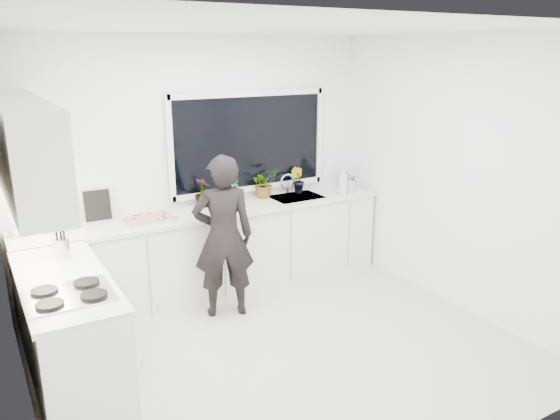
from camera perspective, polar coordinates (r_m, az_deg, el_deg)
floor at (r=4.96m, az=0.19°, el=-14.48°), size 4.00×3.50×0.02m
wall_back at (r=5.97m, az=-8.47°, el=4.73°), size 4.00×0.02×2.70m
wall_left at (r=3.86m, az=-26.49°, el=-3.31°), size 0.02×3.50×2.70m
wall_right at (r=5.69m, az=17.95°, el=3.53°), size 0.02×3.50×2.70m
ceiling at (r=4.27m, az=0.22°, el=18.71°), size 4.00×3.50×0.02m
window at (r=6.14m, az=-3.20°, el=7.11°), size 1.80×0.02×1.00m
base_cabinets_back at (r=5.94m, az=-6.97°, el=-4.41°), size 3.92×0.58×0.88m
base_cabinets_left at (r=4.56m, az=-21.06°, el=-12.19°), size 0.58×1.60×0.88m
countertop_back at (r=5.79m, az=-7.08°, el=-0.18°), size 3.94×0.62×0.04m
countertop_left at (r=4.37m, az=-21.68°, el=-6.85°), size 0.62×1.60×0.04m
upper_cabinets at (r=4.44m, az=-25.24°, el=5.93°), size 0.34×2.10×0.70m
sink at (r=6.27m, az=1.71°, el=0.96°), size 0.58×0.42×0.14m
faucet at (r=6.40m, az=0.77°, el=2.75°), size 0.03×0.03×0.22m
stovetop at (r=4.03m, az=-21.19°, el=-8.21°), size 0.56×0.48×0.03m
person at (r=5.29m, az=-5.93°, el=-2.80°), size 0.68×0.55×1.61m
pizza_tray at (r=5.54m, az=-13.51°, el=-0.90°), size 0.46×0.34×0.03m
pizza at (r=5.53m, az=-13.52°, el=-0.73°), size 0.42×0.30×0.01m
watering_can at (r=6.81m, az=6.72°, el=3.10°), size 0.15×0.15×0.13m
paper_towel_roll at (r=5.43m, az=-25.79°, el=-1.17°), size 0.13×0.13×0.26m
knife_block at (r=5.50m, az=-22.69°, el=-0.81°), size 0.13×0.11×0.22m
utensil_crock at (r=4.76m, az=-21.87°, el=-3.68°), size 0.15×0.15×0.16m
picture_frame_large at (r=5.60m, az=-22.25°, el=-0.16°), size 0.22×0.09×0.28m
picture_frame_small at (r=5.66m, az=-18.54°, el=0.48°), size 0.25×0.03×0.30m
herb_plants at (r=6.13m, az=-2.72°, el=2.61°), size 1.40×0.28×0.33m
soap_bottles at (r=6.42m, az=6.75°, el=3.05°), size 0.25×0.18×0.33m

